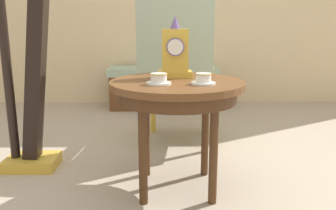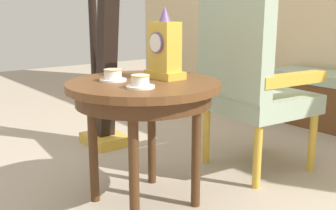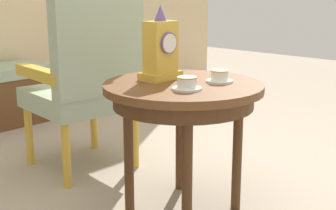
# 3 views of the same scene
# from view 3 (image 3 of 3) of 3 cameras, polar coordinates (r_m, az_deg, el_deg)

# --- Properties ---
(side_table) EXTENTS (0.71, 0.71, 0.61)m
(side_table) POSITION_cam_3_polar(r_m,az_deg,el_deg) (2.17, 1.84, 0.65)
(side_table) COLOR brown
(side_table) RESTS_ON ground
(teacup_left) EXTENTS (0.12, 0.12, 0.06)m
(teacup_left) POSITION_cam_3_polar(r_m,az_deg,el_deg) (2.01, 2.21, 2.49)
(teacup_left) COLOR white
(teacup_left) RESTS_ON side_table
(teacup_right) EXTENTS (0.12, 0.12, 0.06)m
(teacup_right) POSITION_cam_3_polar(r_m,az_deg,el_deg) (2.18, 6.04, 3.30)
(teacup_right) COLOR white
(teacup_right) RESTS_ON side_table
(mantel_clock) EXTENTS (0.19, 0.11, 0.34)m
(mantel_clock) POSITION_cam_3_polar(r_m,az_deg,el_deg) (2.21, -0.86, 6.42)
(mantel_clock) COLOR gold
(mantel_clock) RESTS_ON side_table
(armchair) EXTENTS (0.60, 0.59, 1.14)m
(armchair) POSITION_cam_3_polar(r_m,az_deg,el_deg) (2.68, -9.33, 4.34)
(armchair) COLOR #9EB299
(armchair) RESTS_ON ground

